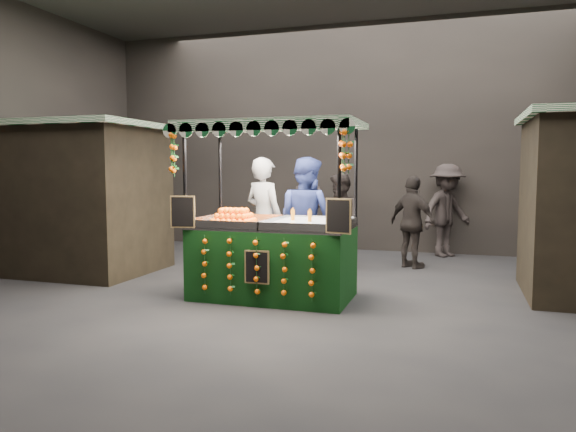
% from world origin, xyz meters
% --- Properties ---
extents(ground, '(12.00, 12.00, 0.00)m').
position_xyz_m(ground, '(0.00, 0.00, 0.00)').
color(ground, black).
rests_on(ground, ground).
extents(market_hall, '(12.10, 10.10, 5.05)m').
position_xyz_m(market_hall, '(0.00, 0.00, 3.38)').
color(market_hall, black).
rests_on(market_hall, ground).
extents(neighbour_stall_left, '(3.00, 2.20, 2.60)m').
position_xyz_m(neighbour_stall_left, '(-4.40, 1.00, 1.31)').
color(neighbour_stall_left, black).
rests_on(neighbour_stall_left, ground).
extents(juice_stall, '(2.52, 1.48, 2.44)m').
position_xyz_m(juice_stall, '(-0.38, 0.11, 0.76)').
color(juice_stall, black).
rests_on(juice_stall, ground).
extents(vendor_grey, '(0.85, 0.72, 1.99)m').
position_xyz_m(vendor_grey, '(-0.92, 1.24, 1.00)').
color(vendor_grey, gray).
rests_on(vendor_grey, ground).
extents(vendor_blue, '(1.18, 1.07, 1.99)m').
position_xyz_m(vendor_blue, '(-0.23, 1.28, 1.00)').
color(vendor_blue, navy).
rests_on(vendor_blue, ground).
extents(shopper_0, '(0.70, 0.48, 1.87)m').
position_xyz_m(shopper_0, '(-0.58, 2.66, 0.93)').
color(shopper_0, '#2E2625').
rests_on(shopper_0, ground).
extents(shopper_1, '(1.06, 1.06, 1.74)m').
position_xyz_m(shopper_1, '(0.04, 2.63, 0.87)').
color(shopper_1, '#2A2322').
rests_on(shopper_1, ground).
extents(shopper_2, '(1.04, 0.90, 1.68)m').
position_xyz_m(shopper_2, '(1.29, 3.06, 0.84)').
color(shopper_2, black).
rests_on(shopper_2, ground).
extents(shopper_3, '(1.35, 1.40, 1.91)m').
position_xyz_m(shopper_3, '(1.85, 4.60, 0.96)').
color(shopper_3, '#292322').
rests_on(shopper_3, ground).
extents(shopper_4, '(0.92, 0.61, 1.85)m').
position_xyz_m(shopper_4, '(-4.25, 2.69, 0.93)').
color(shopper_4, '#292421').
rests_on(shopper_4, ground).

